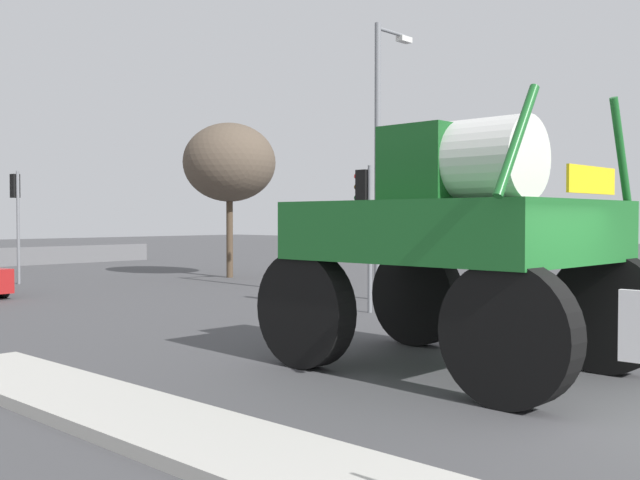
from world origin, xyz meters
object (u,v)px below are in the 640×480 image
at_px(traffic_signal_near_right, 365,205).
at_px(streetlight_near_right, 380,148).
at_px(bare_tree_right, 229,163).
at_px(traffic_signal_far_left, 16,202).
at_px(oversize_sprayer, 455,238).

relative_size(traffic_signal_near_right, streetlight_near_right, 0.46).
bearing_deg(traffic_signal_near_right, streetlight_near_right, 31.18).
bearing_deg(streetlight_near_right, traffic_signal_near_right, -148.82).
height_order(streetlight_near_right, bare_tree_right, streetlight_near_right).
relative_size(streetlight_near_right, bare_tree_right, 1.30).
bearing_deg(traffic_signal_near_right, bare_tree_right, 66.61).
bearing_deg(traffic_signal_near_right, traffic_signal_far_left, 99.42).
distance_m(traffic_signal_far_left, streetlight_near_right, 13.54).
height_order(oversize_sprayer, streetlight_near_right, streetlight_near_right).
xyz_separation_m(traffic_signal_far_left, streetlight_near_right, (4.84, -12.56, 1.42)).
distance_m(traffic_signal_near_right, bare_tree_right, 11.81).
relative_size(oversize_sprayer, bare_tree_right, 0.90).
bearing_deg(bare_tree_right, traffic_signal_far_left, 154.14).
xyz_separation_m(traffic_signal_near_right, traffic_signal_far_left, (-2.34, 14.08, 0.27)).
height_order(oversize_sprayer, bare_tree_right, bare_tree_right).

